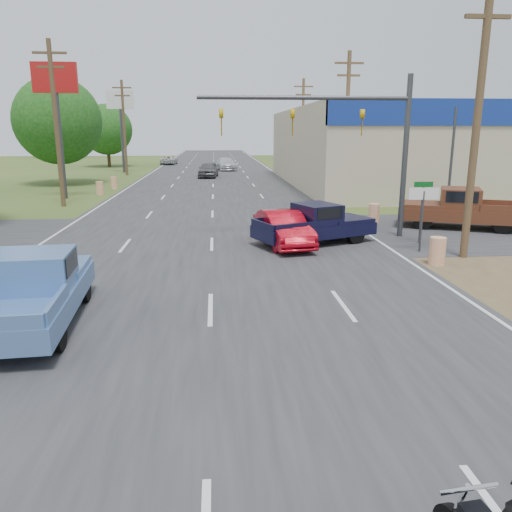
{
  "coord_description": "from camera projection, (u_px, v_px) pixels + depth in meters",
  "views": [
    {
      "loc": [
        0.19,
        -4.6,
        4.59
      ],
      "look_at": [
        1.27,
        8.61,
        1.3
      ],
      "focal_mm": 35.0,
      "sensor_mm": 36.0,
      "label": 1
    }
  ],
  "objects": [
    {
      "name": "main_road",
      "position": [
        213.0,
        186.0,
        44.23
      ],
      "size": [
        15.0,
        180.0,
        0.02
      ],
      "primitive_type": "cube",
      "color": "#2D2D30",
      "rests_on": "ground"
    },
    {
      "name": "cross_road",
      "position": [
        212.0,
        235.0,
        22.95
      ],
      "size": [
        120.0,
        10.0,
        0.02
      ],
      "primitive_type": "cube",
      "color": "#2D2D30",
      "rests_on": "ground"
    },
    {
      "name": "utility_pole_1",
      "position": [
        478.0,
        111.0,
        17.59
      ],
      "size": [
        2.0,
        0.28,
        10.0
      ],
      "color": "#4C3823",
      "rests_on": "ground"
    },
    {
      "name": "utility_pole_2",
      "position": [
        347.0,
        122.0,
        35.0
      ],
      "size": [
        2.0,
        0.28,
        10.0
      ],
      "color": "#4C3823",
      "rests_on": "ground"
    },
    {
      "name": "utility_pole_3",
      "position": [
        303.0,
        125.0,
        52.41
      ],
      "size": [
        2.0,
        0.28,
        10.0
      ],
      "color": "#4C3823",
      "rests_on": "ground"
    },
    {
      "name": "utility_pole_5",
      "position": [
        56.0,
        120.0,
        30.6
      ],
      "size": [
        2.0,
        0.28,
        10.0
      ],
      "color": "#4C3823",
      "rests_on": "ground"
    },
    {
      "name": "utility_pole_6",
      "position": [
        124.0,
        125.0,
        53.81
      ],
      "size": [
        2.0,
        0.28,
        10.0
      ],
      "color": "#4C3823",
      "rests_on": "ground"
    },
    {
      "name": "tree_1",
      "position": [
        58.0,
        121.0,
        43.76
      ],
      "size": [
        7.56,
        7.56,
        9.36
      ],
      "color": "#422D19",
      "rests_on": "ground"
    },
    {
      "name": "tree_2",
      "position": [
        107.0,
        130.0,
        67.07
      ],
      "size": [
        6.72,
        6.72,
        8.32
      ],
      "color": "#422D19",
      "rests_on": "ground"
    },
    {
      "name": "tree_5",
      "position": [
        365.0,
        126.0,
        98.39
      ],
      "size": [
        7.98,
        7.98,
        9.88
      ],
      "color": "#422D19",
      "rests_on": "ground"
    },
    {
      "name": "tree_6",
      "position": [
        53.0,
        122.0,
        93.51
      ],
      "size": [
        8.82,
        8.82,
        10.92
      ],
      "color": "#422D19",
      "rests_on": "ground"
    },
    {
      "name": "barrel_0",
      "position": [
        437.0,
        251.0,
        17.66
      ],
      "size": [
        0.56,
        0.56,
        1.0
      ],
      "primitive_type": "cylinder",
      "color": "orange",
      "rests_on": "ground"
    },
    {
      "name": "barrel_1",
      "position": [
        374.0,
        213.0,
        25.92
      ],
      "size": [
        0.56,
        0.56,
        1.0
      ],
      "primitive_type": "cylinder",
      "color": "orange",
      "rests_on": "ground"
    },
    {
      "name": "barrel_2",
      "position": [
        100.0,
        188.0,
        37.64
      ],
      "size": [
        0.56,
        0.56,
        1.0
      ],
      "primitive_type": "cylinder",
      "color": "orange",
      "rests_on": "ground"
    },
    {
      "name": "barrel_3",
      "position": [
        114.0,
        183.0,
        41.54
      ],
      "size": [
        0.56,
        0.56,
        1.0
      ],
      "primitive_type": "cylinder",
      "color": "orange",
      "rests_on": "ground"
    },
    {
      "name": "pole_sign_left_near",
      "position": [
        56.0,
        93.0,
        33.94
      ],
      "size": [
        3.0,
        0.35,
        9.2
      ],
      "color": "#3F3F44",
      "rests_on": "ground"
    },
    {
      "name": "pole_sign_left_far",
      "position": [
        120.0,
        109.0,
        57.16
      ],
      "size": [
        3.0,
        0.35,
        9.2
      ],
      "color": "#3F3F44",
      "rests_on": "ground"
    },
    {
      "name": "lane_sign",
      "position": [
        423.0,
        204.0,
        19.28
      ],
      "size": [
        1.2,
        0.08,
        2.52
      ],
      "color": "#3F3F44",
      "rests_on": "ground"
    },
    {
      "name": "street_name_sign",
      "position": [
        422.0,
        206.0,
        20.84
      ],
      "size": [
        0.8,
        0.08,
        2.61
      ],
      "color": "#3F3F44",
      "rests_on": "ground"
    },
    {
      "name": "signal_mast",
      "position": [
        346.0,
        127.0,
        21.29
      ],
      "size": [
        9.12,
        0.4,
        7.0
      ],
      "color": "#3F3F44",
      "rests_on": "ground"
    },
    {
      "name": "red_convertible",
      "position": [
        283.0,
        229.0,
        20.61
      ],
      "size": [
        2.24,
        4.53,
        1.43
      ],
      "primitive_type": "imported",
      "rotation": [
        0.0,
        0.0,
        0.17
      ],
      "color": "#AA0716",
      "rests_on": "ground"
    },
    {
      "name": "blue_pickup",
      "position": [
        32.0,
        288.0,
        12.13
      ],
      "size": [
        2.49,
        5.59,
        1.81
      ],
      "rotation": [
        0.0,
        0.0,
        0.07
      ],
      "color": "black",
      "rests_on": "ground"
    },
    {
      "name": "navy_pickup",
      "position": [
        317.0,
        224.0,
        21.02
      ],
      "size": [
        5.46,
        3.82,
        1.69
      ],
      "rotation": [
        0.0,
        0.0,
        -1.17
      ],
      "color": "black",
      "rests_on": "ground"
    },
    {
      "name": "brown_pickup",
      "position": [
        459.0,
        208.0,
        24.43
      ],
      "size": [
        6.33,
        4.4,
        1.96
      ],
      "rotation": [
        0.0,
        0.0,
        1.17
      ],
      "color": "black",
      "rests_on": "ground"
    },
    {
      "name": "distant_car_grey",
      "position": [
        208.0,
        170.0,
        52.17
      ],
      "size": [
        2.29,
        4.83,
        1.59
      ],
      "primitive_type": "imported",
      "rotation": [
        0.0,
        0.0,
        -0.09
      ],
      "color": "#545358",
      "rests_on": "ground"
    },
    {
      "name": "distant_car_silver",
      "position": [
        226.0,
        164.0,
        62.09
      ],
      "size": [
        2.76,
        5.5,
        1.53
      ],
      "primitive_type": "imported",
      "rotation": [
        0.0,
        0.0,
        0.12
      ],
      "color": "silver",
      "rests_on": "ground"
    },
    {
      "name": "distant_car_white",
      "position": [
        169.0,
        160.0,
        73.18
      ],
      "size": [
        2.34,
        4.7,
        1.28
      ],
      "primitive_type": "imported",
      "rotation": [
        0.0,
        0.0,
        3.09
      ],
      "color": "#BDBDBD",
      "rests_on": "ground"
    }
  ]
}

